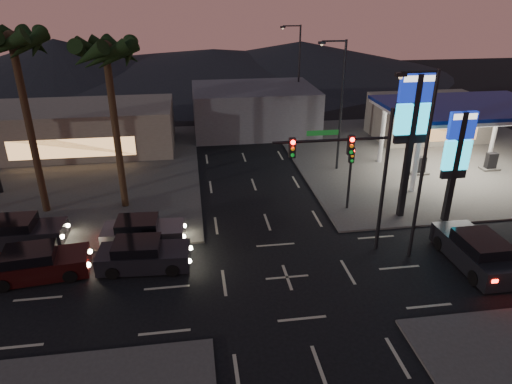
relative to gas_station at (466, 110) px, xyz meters
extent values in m
plane|color=black|center=(-16.00, -12.00, -5.08)|extent=(140.00, 140.00, 0.00)
cube|color=#47443F|center=(0.00, 4.00, -5.02)|extent=(24.00, 24.00, 0.12)
cube|color=#47443F|center=(-32.00, 4.00, -5.02)|extent=(24.00, 24.00, 0.12)
cylinder|color=silver|center=(-5.00, -3.00, -2.58)|extent=(0.36, 0.36, 5.00)
cylinder|color=silver|center=(-5.00, 3.00, -2.58)|extent=(0.36, 0.36, 5.00)
cylinder|color=silver|center=(5.00, 3.00, -2.58)|extent=(0.36, 0.36, 5.00)
cube|color=silver|center=(0.00, 0.00, 0.12)|extent=(12.00, 8.00, 0.50)
cube|color=white|center=(0.00, 0.00, -0.18)|extent=(11.60, 7.60, 0.06)
cube|color=navy|center=(0.00, 0.00, 0.27)|extent=(12.20, 8.20, 0.25)
cube|color=black|center=(-3.00, 0.00, -4.28)|extent=(0.80, 0.50, 1.40)
cube|color=black|center=(3.00, 0.00, -4.28)|extent=(0.80, 0.50, 1.40)
cube|color=#726B5B|center=(2.00, 9.00, -3.08)|extent=(10.00, 6.00, 4.00)
cube|color=black|center=(-7.50, -6.50, -0.58)|extent=(0.35, 0.35, 9.00)
cube|color=navy|center=(-7.50, -6.50, 3.12)|extent=(2.20, 0.30, 1.60)
cube|color=white|center=(-7.50, -6.50, 3.67)|extent=(1.98, 0.32, 0.35)
cube|color=#18BFE5|center=(-7.50, -6.50, 1.32)|extent=(2.20, 0.30, 1.80)
cube|color=black|center=(-7.50, -6.50, 0.12)|extent=(2.09, 0.28, 0.50)
cube|color=black|center=(-5.00, -7.50, -1.58)|extent=(0.35, 0.35, 7.00)
cube|color=navy|center=(-5.00, -7.50, 1.12)|extent=(1.60, 0.30, 1.60)
cube|color=white|center=(-5.00, -7.50, 1.67)|extent=(1.44, 0.32, 0.35)
cube|color=#18BFE5|center=(-5.00, -7.50, -0.68)|extent=(1.60, 0.30, 1.80)
cube|color=black|center=(-5.00, -7.50, -1.88)|extent=(1.52, 0.28, 0.50)
cylinder|color=black|center=(-10.50, -10.00, -1.08)|extent=(0.20, 0.20, 8.00)
cylinder|color=black|center=(-13.50, -10.00, 1.42)|extent=(6.00, 0.14, 0.14)
cube|color=#0C3F14|center=(-14.00, -10.00, 1.82)|extent=(1.60, 0.05, 0.25)
cube|color=black|center=(-12.50, -10.00, 1.12)|extent=(0.32, 0.25, 1.00)
sphere|color=#FF0C07|center=(-12.50, -10.15, 1.45)|extent=(0.22, 0.22, 0.22)
sphere|color=orange|center=(-12.50, -10.15, 1.12)|extent=(0.20, 0.20, 0.20)
sphere|color=#0CB226|center=(-12.50, -10.15, 0.79)|extent=(0.20, 0.20, 0.20)
cube|color=black|center=(-15.50, -10.00, 1.12)|extent=(0.32, 0.25, 1.00)
sphere|color=#FF0C07|center=(-15.50, -10.15, 1.45)|extent=(0.22, 0.22, 0.22)
sphere|color=orange|center=(-15.50, -10.15, 1.12)|extent=(0.20, 0.20, 0.20)
sphere|color=#0CB226|center=(-15.50, -10.15, 0.79)|extent=(0.20, 0.20, 0.20)
cylinder|color=black|center=(-10.50, -5.00, -3.08)|extent=(0.16, 0.16, 4.00)
cube|color=black|center=(-10.50, -5.00, -1.28)|extent=(0.32, 0.25, 1.00)
sphere|color=#FF0C07|center=(-10.50, -5.15, -0.95)|extent=(0.22, 0.22, 0.22)
sphere|color=orange|center=(-10.50, -5.15, -1.28)|extent=(0.20, 0.20, 0.20)
sphere|color=#0CB226|center=(-10.50, -5.15, -1.61)|extent=(0.20, 0.20, 0.20)
cylinder|color=black|center=(-9.00, -11.00, -0.08)|extent=(0.18, 0.18, 10.00)
cylinder|color=black|center=(-9.90, -11.00, 4.82)|extent=(1.80, 0.12, 0.12)
cube|color=black|center=(-10.80, -11.00, 4.72)|extent=(0.50, 0.25, 0.18)
sphere|color=#FFCC8C|center=(-10.80, -11.00, 4.60)|extent=(0.20, 0.20, 0.20)
cylinder|color=black|center=(-9.00, 2.00, -0.08)|extent=(0.18, 0.18, 10.00)
cylinder|color=black|center=(-9.90, 2.00, 4.82)|extent=(1.80, 0.12, 0.12)
cube|color=black|center=(-10.80, 2.00, 4.72)|extent=(0.50, 0.25, 0.18)
sphere|color=#FFCC8C|center=(-10.80, 2.00, 4.60)|extent=(0.20, 0.20, 0.20)
cylinder|color=black|center=(-9.00, 16.00, -0.08)|extent=(0.18, 0.18, 10.00)
cylinder|color=black|center=(-9.90, 16.00, 4.82)|extent=(1.80, 0.12, 0.12)
cube|color=black|center=(-10.80, 16.00, 4.72)|extent=(0.50, 0.25, 0.18)
sphere|color=#FFCC8C|center=(-10.80, 16.00, 4.60)|extent=(0.20, 0.20, 0.20)
cylinder|color=black|center=(-25.00, -2.50, 0.02)|extent=(0.44, 0.44, 10.20)
sphere|color=black|center=(-25.00, -2.50, 5.12)|extent=(0.90, 0.90, 0.90)
cone|color=black|center=(-23.70, -2.50, 4.82)|extent=(0.90, 2.74, 1.91)
cone|color=black|center=(-24.08, -1.58, 4.82)|extent=(2.57, 2.57, 1.91)
cone|color=black|center=(-25.00, -1.20, 4.82)|extent=(2.74, 0.90, 1.91)
cone|color=black|center=(-25.92, -1.58, 4.82)|extent=(2.57, 2.57, 1.91)
cone|color=black|center=(-26.30, -2.50, 4.82)|extent=(0.90, 2.74, 1.91)
cone|color=black|center=(-25.92, -3.42, 4.82)|extent=(2.57, 2.57, 1.91)
cone|color=black|center=(-25.00, -3.80, 4.82)|extent=(2.74, 0.90, 1.91)
cone|color=black|center=(-24.08, -3.42, 4.82)|extent=(2.57, 2.57, 1.91)
cylinder|color=black|center=(-30.00, -2.50, 0.32)|extent=(0.44, 0.44, 10.80)
sphere|color=black|center=(-30.00, -2.50, 5.72)|extent=(0.90, 0.90, 0.90)
cone|color=black|center=(-28.70, -2.50, 5.42)|extent=(0.90, 2.74, 1.91)
cone|color=black|center=(-29.08, -1.58, 5.42)|extent=(2.57, 2.57, 1.91)
cone|color=black|center=(-30.00, -1.20, 5.42)|extent=(2.74, 0.90, 1.91)
cone|color=black|center=(-30.92, -1.58, 5.42)|extent=(2.57, 2.57, 1.91)
cone|color=black|center=(-30.00, -3.80, 5.42)|extent=(2.74, 0.90, 1.91)
cone|color=black|center=(-29.08, -3.42, 5.42)|extent=(2.57, 2.57, 1.91)
cube|color=#726B5B|center=(-30.00, 10.00, -3.08)|extent=(16.00, 8.00, 4.00)
cube|color=#4C4C51|center=(-14.00, 14.00, -2.88)|extent=(12.00, 9.00, 4.40)
cone|color=black|center=(-41.00, 48.00, -2.08)|extent=(40.00, 40.00, 6.00)
cone|color=black|center=(-1.00, 48.00, -2.58)|extent=(50.00, 50.00, 5.00)
cone|color=black|center=(-16.00, 48.00, -3.08)|extent=(60.00, 60.00, 4.00)
cube|color=black|center=(-23.16, -10.02, -4.50)|extent=(4.79, 2.26, 0.96)
cube|color=black|center=(-23.48, -10.00, -3.86)|extent=(2.45, 1.95, 0.69)
cylinder|color=black|center=(-21.62, -9.21, -4.74)|extent=(0.70, 0.30, 0.68)
cylinder|color=black|center=(-21.73, -11.01, -4.74)|extent=(0.70, 0.30, 0.68)
cylinder|color=black|center=(-24.59, -9.02, -4.74)|extent=(0.70, 0.30, 0.68)
cylinder|color=black|center=(-24.71, -10.83, -4.74)|extent=(0.70, 0.30, 0.68)
sphere|color=#FFF2BF|center=(-20.79, -9.53, -4.42)|extent=(0.23, 0.23, 0.23)
sphere|color=#FFF2BF|center=(-20.87, -10.80, -4.42)|extent=(0.23, 0.23, 0.23)
cube|color=#FF140A|center=(-25.46, -9.23, -4.34)|extent=(0.10, 0.27, 0.15)
cube|color=#FF140A|center=(-25.54, -10.51, -4.34)|extent=(0.10, 0.27, 0.15)
cube|color=black|center=(-28.36, -10.07, -4.48)|extent=(5.01, 2.55, 0.98)
cube|color=black|center=(-28.69, -10.11, -3.82)|extent=(2.60, 2.12, 0.71)
cylinder|color=black|center=(-26.94, -8.98, -4.73)|extent=(0.73, 0.34, 0.70)
cylinder|color=black|center=(-26.73, -10.82, -4.73)|extent=(0.73, 0.34, 0.70)
cylinder|color=black|center=(-29.99, -9.32, -4.73)|extent=(0.73, 0.34, 0.70)
cylinder|color=black|center=(-29.78, -11.17, -4.73)|extent=(0.73, 0.34, 0.70)
sphere|color=#FFF2BF|center=(-26.04, -9.15, -4.40)|extent=(0.24, 0.24, 0.24)
sphere|color=#FFF2BF|center=(-25.89, -10.45, -4.40)|extent=(0.24, 0.24, 0.24)
cube|color=#59595C|center=(-23.39, -7.44, -4.51)|extent=(4.63, 2.12, 0.93)
cube|color=black|center=(-23.70, -7.42, -3.89)|extent=(2.35, 1.86, 0.67)
cylinder|color=black|center=(-21.90, -6.63, -4.75)|extent=(0.67, 0.28, 0.66)
cylinder|color=black|center=(-21.99, -8.38, -4.75)|extent=(0.67, 0.28, 0.66)
cylinder|color=black|center=(-24.79, -6.49, -4.75)|extent=(0.67, 0.28, 0.66)
cylinder|color=black|center=(-24.87, -8.24, -4.75)|extent=(0.67, 0.28, 0.66)
sphere|color=#FFF2BF|center=(-21.09, -6.92, -4.44)|extent=(0.23, 0.23, 0.23)
sphere|color=#FFF2BF|center=(-21.15, -8.16, -4.44)|extent=(0.23, 0.23, 0.23)
cube|color=#FF140A|center=(-25.63, -6.71, -4.36)|extent=(0.09, 0.26, 0.14)
cube|color=#FF140A|center=(-25.69, -7.95, -4.36)|extent=(0.09, 0.26, 0.14)
cube|color=black|center=(-30.30, -6.62, -4.47)|extent=(4.89, 2.09, 1.00)
cube|color=black|center=(-30.63, -6.62, -3.81)|extent=(2.45, 1.90, 0.72)
cylinder|color=black|center=(-28.74, -5.69, -4.73)|extent=(0.71, 0.27, 0.71)
cylinder|color=black|center=(-28.76, -7.58, -4.73)|extent=(0.71, 0.27, 0.71)
sphere|color=#FFF2BF|center=(-27.86, -5.98, -4.39)|extent=(0.24, 0.24, 0.24)
sphere|color=#FFF2BF|center=(-27.87, -7.31, -4.39)|extent=(0.24, 0.24, 0.24)
cube|color=black|center=(-6.00, -12.24, -4.42)|extent=(2.27, 5.31, 1.08)
cube|color=black|center=(-6.00, -12.60, -3.70)|extent=(2.07, 2.66, 0.78)
cylinder|color=black|center=(-7.04, -10.57, -4.70)|extent=(0.30, 0.77, 0.77)
cylinder|color=black|center=(-5.00, -10.55, -4.70)|extent=(0.30, 0.77, 0.77)
cylinder|color=black|center=(-7.00, -13.93, -4.70)|extent=(0.30, 0.77, 0.77)
cube|color=#FF140A|center=(-6.70, -14.89, -4.24)|extent=(0.30, 0.10, 0.17)
camera|label=1|loc=(-20.36, -30.83, 8.34)|focal=32.00mm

